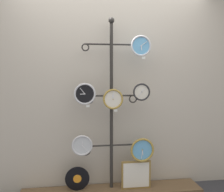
{
  "coord_description": "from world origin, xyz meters",
  "views": [
    {
      "loc": [
        -0.46,
        -2.71,
        1.47
      ],
      "look_at": [
        0.0,
        0.36,
        1.2
      ],
      "focal_mm": 42.0,
      "sensor_mm": 36.0,
      "label": 1
    }
  ],
  "objects_px": {
    "clock_bottom_right": "(142,150)",
    "clock_top_right": "(141,46)",
    "clock_middle_right": "(141,92)",
    "clock_bottom_left": "(82,145)",
    "picture_frame": "(136,175)",
    "display_stand": "(111,134)",
    "clock_middle_center": "(113,99)",
    "clock_middle_left": "(85,94)",
    "vinyl_record": "(77,179)"
  },
  "relations": [
    {
      "from": "display_stand",
      "to": "clock_top_right",
      "type": "xyz_separation_m",
      "value": [
        0.33,
        -0.11,
        1.07
      ]
    },
    {
      "from": "clock_bottom_left",
      "to": "picture_frame",
      "type": "distance_m",
      "value": 0.76
    },
    {
      "from": "clock_bottom_right",
      "to": "vinyl_record",
      "type": "relative_size",
      "value": 1.0
    },
    {
      "from": "clock_middle_left",
      "to": "clock_middle_right",
      "type": "distance_m",
      "value": 0.67
    },
    {
      "from": "display_stand",
      "to": "clock_bottom_left",
      "type": "relative_size",
      "value": 8.6
    },
    {
      "from": "clock_middle_right",
      "to": "clock_top_right",
      "type": "bearing_deg",
      "value": -156.2
    },
    {
      "from": "vinyl_record",
      "to": "picture_frame",
      "type": "height_order",
      "value": "picture_frame"
    },
    {
      "from": "display_stand",
      "to": "picture_frame",
      "type": "bearing_deg",
      "value": -16.8
    },
    {
      "from": "clock_bottom_left",
      "to": "vinyl_record",
      "type": "distance_m",
      "value": 0.42
    },
    {
      "from": "clock_bottom_left",
      "to": "vinyl_record",
      "type": "height_order",
      "value": "clock_bottom_left"
    },
    {
      "from": "clock_middle_right",
      "to": "clock_bottom_right",
      "type": "distance_m",
      "value": 0.7
    },
    {
      "from": "clock_middle_left",
      "to": "clock_middle_right",
      "type": "relative_size",
      "value": 1.21
    },
    {
      "from": "clock_top_right",
      "to": "clock_middle_center",
      "type": "bearing_deg",
      "value": 174.88
    },
    {
      "from": "clock_top_right",
      "to": "clock_middle_left",
      "type": "xyz_separation_m",
      "value": [
        -0.66,
        0.02,
        -0.56
      ]
    },
    {
      "from": "clock_bottom_right",
      "to": "clock_top_right",
      "type": "bearing_deg",
      "value": 154.26
    },
    {
      "from": "display_stand",
      "to": "clock_middle_center",
      "type": "bearing_deg",
      "value": -83.73
    },
    {
      "from": "clock_middle_left",
      "to": "clock_bottom_left",
      "type": "bearing_deg",
      "value": 167.12
    },
    {
      "from": "clock_bottom_left",
      "to": "vinyl_record",
      "type": "xyz_separation_m",
      "value": [
        -0.06,
        0.04,
        -0.42
      ]
    },
    {
      "from": "display_stand",
      "to": "clock_bottom_left",
      "type": "bearing_deg",
      "value": -168.03
    },
    {
      "from": "clock_top_right",
      "to": "clock_middle_left",
      "type": "bearing_deg",
      "value": 178.26
    },
    {
      "from": "clock_top_right",
      "to": "clock_middle_right",
      "type": "relative_size",
      "value": 1.17
    },
    {
      "from": "clock_top_right",
      "to": "picture_frame",
      "type": "relative_size",
      "value": 0.67
    },
    {
      "from": "clock_middle_center",
      "to": "vinyl_record",
      "type": "distance_m",
      "value": 1.05
    },
    {
      "from": "clock_middle_center",
      "to": "clock_bottom_right",
      "type": "relative_size",
      "value": 0.83
    },
    {
      "from": "clock_middle_right",
      "to": "picture_frame",
      "type": "distance_m",
      "value": 1.02
    },
    {
      "from": "clock_middle_left",
      "to": "vinyl_record",
      "type": "distance_m",
      "value": 1.03
    },
    {
      "from": "clock_middle_center",
      "to": "picture_frame",
      "type": "relative_size",
      "value": 0.66
    },
    {
      "from": "display_stand",
      "to": "picture_frame",
      "type": "xyz_separation_m",
      "value": [
        0.29,
        -0.09,
        -0.49
      ]
    },
    {
      "from": "clock_top_right",
      "to": "clock_middle_center",
      "type": "xyz_separation_m",
      "value": [
        -0.33,
        0.03,
        -0.62
      ]
    },
    {
      "from": "display_stand",
      "to": "clock_middle_center",
      "type": "relative_size",
      "value": 8.78
    },
    {
      "from": "clock_middle_left",
      "to": "clock_bottom_right",
      "type": "bearing_deg",
      "value": -2.68
    },
    {
      "from": "clock_middle_left",
      "to": "clock_middle_center",
      "type": "height_order",
      "value": "clock_middle_left"
    },
    {
      "from": "display_stand",
      "to": "clock_middle_right",
      "type": "bearing_deg",
      "value": -15.9
    },
    {
      "from": "clock_bottom_right",
      "to": "clock_middle_center",
      "type": "bearing_deg",
      "value": 173.3
    },
    {
      "from": "clock_middle_center",
      "to": "vinyl_record",
      "type": "xyz_separation_m",
      "value": [
        -0.43,
        0.04,
        -0.96
      ]
    },
    {
      "from": "display_stand",
      "to": "clock_bottom_left",
      "type": "height_order",
      "value": "display_stand"
    },
    {
      "from": "display_stand",
      "to": "vinyl_record",
      "type": "distance_m",
      "value": 0.67
    },
    {
      "from": "clock_middle_center",
      "to": "clock_middle_left",
      "type": "bearing_deg",
      "value": -178.42
    },
    {
      "from": "clock_middle_right",
      "to": "picture_frame",
      "type": "relative_size",
      "value": 0.57
    },
    {
      "from": "clock_bottom_left",
      "to": "vinyl_record",
      "type": "relative_size",
      "value": 0.84
    },
    {
      "from": "clock_middle_center",
      "to": "clock_bottom_left",
      "type": "bearing_deg",
      "value": -179.89
    },
    {
      "from": "picture_frame",
      "to": "clock_bottom_left",
      "type": "bearing_deg",
      "value": 178.97
    },
    {
      "from": "clock_middle_left",
      "to": "clock_bottom_left",
      "type": "relative_size",
      "value": 1.03
    },
    {
      "from": "display_stand",
      "to": "picture_frame",
      "type": "height_order",
      "value": "display_stand"
    },
    {
      "from": "clock_middle_center",
      "to": "picture_frame",
      "type": "bearing_deg",
      "value": -2.5
    },
    {
      "from": "vinyl_record",
      "to": "picture_frame",
      "type": "distance_m",
      "value": 0.72
    },
    {
      "from": "clock_middle_left",
      "to": "picture_frame",
      "type": "distance_m",
      "value": 1.18
    },
    {
      "from": "clock_top_right",
      "to": "clock_middle_right",
      "type": "bearing_deg",
      "value": 23.8
    },
    {
      "from": "clock_middle_left",
      "to": "clock_bottom_right",
      "type": "xyz_separation_m",
      "value": [
        0.68,
        -0.03,
        -0.68
      ]
    },
    {
      "from": "clock_middle_left",
      "to": "clock_bottom_left",
      "type": "distance_m",
      "value": 0.61
    }
  ]
}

